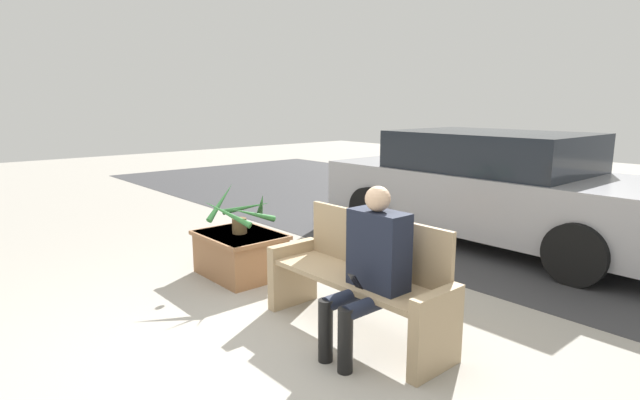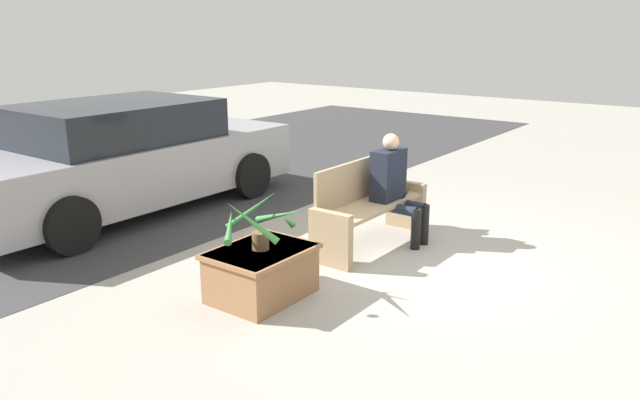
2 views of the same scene
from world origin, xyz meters
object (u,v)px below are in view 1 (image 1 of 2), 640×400
Objects in this scene: bench at (359,279)px; potted_plant at (241,212)px; person_seated at (371,263)px; parked_car at (495,188)px; planter_box at (240,252)px.

potted_plant is at bearing 179.47° from bench.
parked_car is (-1.02, 3.42, 0.03)m from person_seated.
person_seated reaches higher than planter_box.
potted_plant is at bearing -106.84° from parked_car.
parked_car reaches higher than bench.
bench is at bearing -77.06° from parked_car.
bench is at bearing 147.96° from person_seated.
potted_plant reaches higher than planter_box.
bench is 1.75m from planter_box.
planter_box is at bearing -143.05° from potted_plant.
potted_plant is (-1.72, 0.02, 0.24)m from bench.
potted_plant is 3.37m from parked_car.
planter_box is at bearing 179.96° from bench.
bench is 0.36× the size of parked_car.
bench reaches higher than planter_box.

